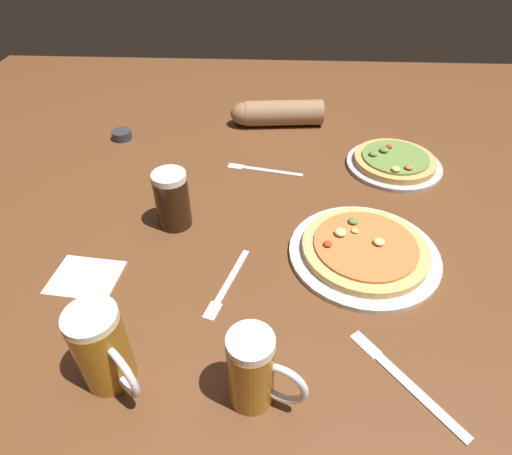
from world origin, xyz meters
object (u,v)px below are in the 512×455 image
(pizza_plate_near, at_px, (364,250))
(beer_mug_pale, at_px, (172,199))
(fork_left, at_px, (263,169))
(ramekin_sauce, at_px, (122,135))
(knife_right, at_px, (405,381))
(diner_arm, at_px, (274,113))
(napkin_folded, at_px, (85,277))
(fork_spare, at_px, (227,284))
(beer_mug_amber, at_px, (254,371))
(beer_mug_dark, at_px, (103,349))
(pizza_plate_far, at_px, (394,162))

(pizza_plate_near, relative_size, beer_mug_pale, 2.34)
(beer_mug_pale, distance_m, fork_left, 0.33)
(ramekin_sauce, relative_size, fork_left, 0.28)
(pizza_plate_near, distance_m, fork_left, 0.42)
(knife_right, bearing_deg, pizza_plate_near, 95.09)
(fork_left, height_order, diner_arm, diner_arm)
(ramekin_sauce, relative_size, napkin_folded, 0.44)
(pizza_plate_near, bearing_deg, fork_spare, -160.82)
(pizza_plate_near, xyz_separation_m, diner_arm, (-0.21, 0.63, 0.03))
(beer_mug_pale, height_order, napkin_folded, beer_mug_pale)
(ramekin_sauce, xyz_separation_m, napkin_folded, (0.10, -0.61, -0.01))
(beer_mug_amber, height_order, ramekin_sauce, beer_mug_amber)
(pizza_plate_near, xyz_separation_m, beer_mug_dark, (-0.47, -0.32, 0.06))
(pizza_plate_far, xyz_separation_m, beer_mug_dark, (-0.61, -0.70, 0.06))
(pizza_plate_far, height_order, beer_mug_amber, beer_mug_amber)
(diner_arm, bearing_deg, beer_mug_pale, -113.56)
(pizza_plate_far, bearing_deg, ramekin_sauce, 171.33)
(fork_spare, bearing_deg, napkin_folded, 179.34)
(beer_mug_pale, relative_size, fork_spare, 0.71)
(beer_mug_amber, height_order, beer_mug_pale, beer_mug_amber)
(ramekin_sauce, relative_size, diner_arm, 0.20)
(pizza_plate_far, distance_m, beer_mug_pale, 0.65)
(beer_mug_dark, xyz_separation_m, fork_left, (0.23, 0.66, -0.08))
(beer_mug_amber, distance_m, fork_left, 0.69)
(beer_mug_dark, distance_m, fork_spare, 0.29)
(pizza_plate_far, relative_size, fork_left, 1.23)
(pizza_plate_far, height_order, fork_left, pizza_plate_far)
(beer_mug_pale, distance_m, fork_spare, 0.26)
(knife_right, bearing_deg, pizza_plate_far, 80.76)
(fork_left, bearing_deg, beer_mug_amber, -89.07)
(fork_left, bearing_deg, pizza_plate_near, -55.12)
(beer_mug_dark, bearing_deg, pizza_plate_near, 34.47)
(napkin_folded, distance_m, fork_spare, 0.30)
(beer_mug_dark, relative_size, diner_arm, 0.53)
(fork_left, bearing_deg, pizza_plate_far, 5.73)
(beer_mug_pale, height_order, knife_right, beer_mug_pale)
(fork_left, bearing_deg, beer_mug_pale, -130.05)
(napkin_folded, relative_size, diner_arm, 0.46)
(pizza_plate_far, distance_m, fork_spare, 0.65)
(ramekin_sauce, height_order, fork_left, ramekin_sauce)
(pizza_plate_near, height_order, beer_mug_pale, beer_mug_pale)
(knife_right, bearing_deg, beer_mug_amber, -171.38)
(pizza_plate_near, xyz_separation_m, fork_spare, (-0.30, -0.10, -0.01))
(diner_arm, bearing_deg, beer_mug_amber, -90.90)
(beer_mug_pale, xyz_separation_m, napkin_folded, (-0.15, -0.20, -0.07))
(beer_mug_amber, relative_size, napkin_folded, 1.10)
(pizza_plate_far, bearing_deg, beer_mug_pale, -154.17)
(fork_left, height_order, fork_spare, same)
(beer_mug_amber, relative_size, diner_arm, 0.50)
(beer_mug_pale, relative_size, diner_arm, 0.46)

